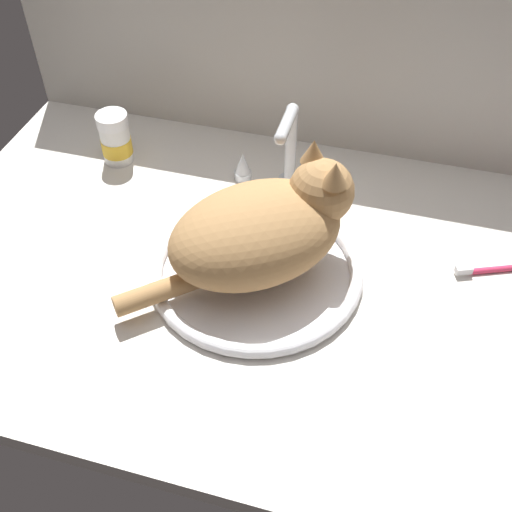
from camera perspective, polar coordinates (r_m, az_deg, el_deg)
name	(u,v)px	position (r cm, az deg, el deg)	size (l,w,h in cm)	color
countertop	(268,279)	(99.15, 1.16, -2.19)	(118.26, 72.90, 3.00)	silver
backsplash_wall	(322,68)	(117.67, 6.16, 16.94)	(118.26, 2.40, 37.59)	beige
sink_basin	(256,269)	(97.31, 0.00, -1.26)	(33.95, 33.95, 2.13)	white
faucet	(289,159)	(108.94, 3.09, 9.03)	(20.79, 11.47, 17.41)	silver
cat	(267,227)	(91.96, 1.05, 2.68)	(34.36, 32.33, 18.13)	tan
pill_bottle	(116,139)	(120.48, -12.91, 10.50)	(5.88, 5.88, 10.06)	white
toothbrush	(511,267)	(106.20, 22.61, -0.99)	(18.41, 8.48, 1.70)	#D83359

